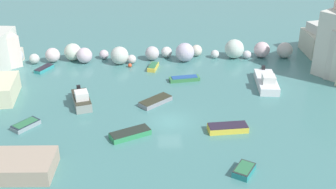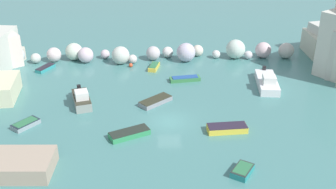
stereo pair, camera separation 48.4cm
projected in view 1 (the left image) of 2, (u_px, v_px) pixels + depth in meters
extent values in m
plane|color=#447E7C|center=(170.00, 121.00, 44.17)|extent=(160.00, 160.00, 0.00)
cube|color=beige|center=(1.00, 58.00, 58.41)|extent=(5.50, 5.61, 1.91)
cube|color=beige|center=(331.00, 43.00, 62.06)|extent=(7.64, 5.88, 3.18)
sphere|color=silver|center=(16.00, 56.00, 58.73)|extent=(2.08, 2.08, 2.08)
sphere|color=#BAC1BB|center=(34.00, 59.00, 58.68)|extent=(1.43, 1.43, 1.43)
sphere|color=beige|center=(53.00, 55.00, 59.13)|extent=(2.05, 2.05, 2.05)
sphere|color=beige|center=(73.00, 52.00, 59.68)|extent=(2.47, 2.47, 2.47)
sphere|color=silver|center=(84.00, 55.00, 58.83)|extent=(2.19, 2.19, 2.19)
sphere|color=beige|center=(104.00, 54.00, 60.40)|extent=(1.33, 1.33, 1.33)
sphere|color=beige|center=(120.00, 55.00, 58.34)|extent=(2.52, 2.52, 2.52)
sphere|color=beige|center=(132.00, 59.00, 58.79)|extent=(1.26, 1.26, 1.26)
sphere|color=#BBB5BB|center=(152.00, 53.00, 59.85)|extent=(2.02, 2.02, 2.02)
sphere|color=silver|center=(167.00, 52.00, 60.90)|extent=(1.58, 1.58, 1.58)
sphere|color=#BBB3C8|center=(185.00, 52.00, 59.26)|extent=(2.68, 2.68, 2.68)
sphere|color=beige|center=(196.00, 50.00, 61.40)|extent=(1.67, 1.67, 1.67)
sphere|color=silver|center=(215.00, 54.00, 60.71)|extent=(1.20, 1.20, 1.20)
sphere|color=silver|center=(234.00, 49.00, 60.40)|extent=(2.77, 2.77, 2.77)
sphere|color=silver|center=(247.00, 55.00, 60.47)|extent=(1.21, 1.21, 1.21)
sphere|color=beige|center=(262.00, 50.00, 60.77)|extent=(2.30, 2.30, 2.30)
sphere|color=beige|center=(285.00, 50.00, 60.68)|extent=(2.25, 2.25, 2.25)
cube|color=tan|center=(10.00, 166.00, 35.80)|extent=(7.68, 4.23, 1.48)
sphere|color=#E04C28|center=(130.00, 65.00, 57.66)|extent=(0.55, 0.55, 0.55)
cube|color=white|center=(266.00, 82.00, 52.09)|extent=(2.94, 6.56, 0.95)
cube|color=silver|center=(269.00, 79.00, 50.54)|extent=(1.68, 1.76, 0.96)
cube|color=black|center=(263.00, 68.00, 54.49)|extent=(0.47, 0.40, 0.50)
cube|color=gray|center=(82.00, 101.00, 47.42)|extent=(2.91, 4.82, 0.99)
cube|color=#323124|center=(81.00, 97.00, 47.19)|extent=(2.85, 4.72, 0.06)
cube|color=silver|center=(82.00, 95.00, 46.49)|extent=(1.78, 1.88, 0.92)
cube|color=black|center=(78.00, 87.00, 48.89)|extent=(0.52, 0.47, 0.50)
cube|color=yellow|center=(228.00, 128.00, 42.28)|extent=(4.12, 1.84, 0.63)
cube|color=#282032|center=(228.00, 125.00, 42.13)|extent=(4.04, 1.80, 0.06)
cube|color=teal|center=(44.00, 69.00, 56.67)|extent=(2.32, 3.11, 0.43)
cube|color=#24212B|center=(44.00, 67.00, 56.56)|extent=(2.27, 3.05, 0.06)
cube|color=#397F46|center=(184.00, 79.00, 53.57)|extent=(4.01, 1.75, 0.47)
cube|color=#234C93|center=(184.00, 77.00, 53.45)|extent=(3.41, 1.48, 0.08)
cube|color=#308E56|center=(130.00, 134.00, 41.34)|extent=(4.26, 3.09, 0.56)
cube|color=#222B24|center=(130.00, 131.00, 41.21)|extent=(4.18, 3.02, 0.06)
cube|color=gray|center=(156.00, 101.00, 47.81)|extent=(3.97, 3.76, 0.51)
cube|color=#2F3121|center=(156.00, 99.00, 47.68)|extent=(3.89, 3.68, 0.06)
cube|color=#83959D|center=(26.00, 125.00, 42.99)|extent=(2.82, 3.03, 0.46)
cube|color=#1C2934|center=(25.00, 123.00, 42.88)|extent=(2.76, 2.97, 0.06)
cube|color=#2D7047|center=(25.00, 123.00, 42.87)|extent=(2.40, 2.58, 0.08)
cube|color=gold|center=(153.00, 67.00, 57.16)|extent=(1.66, 2.89, 0.51)
cube|color=#2D7047|center=(153.00, 65.00, 57.03)|extent=(1.41, 2.46, 0.08)
cube|color=teal|center=(244.00, 171.00, 35.93)|extent=(2.41, 2.68, 0.55)
cube|color=#2A3230|center=(244.00, 168.00, 35.80)|extent=(2.36, 2.62, 0.06)
cube|color=#2D7047|center=(244.00, 168.00, 35.80)|extent=(2.04, 2.27, 0.08)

